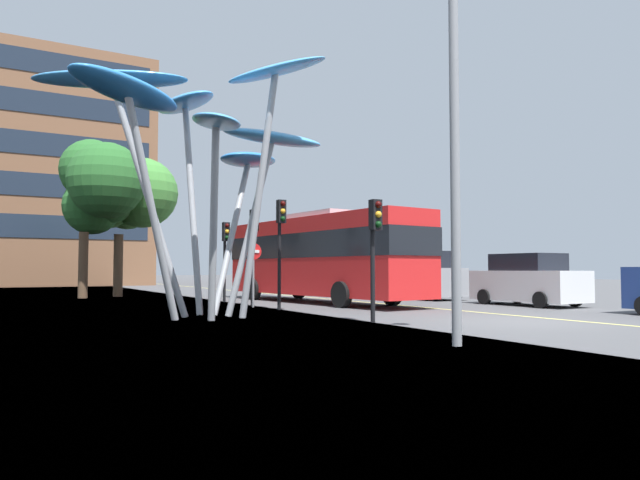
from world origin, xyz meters
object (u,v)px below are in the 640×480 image
at_px(red_bus, 320,254).
at_px(no_entry_sign, 254,264).
at_px(traffic_light_opposite, 226,244).
at_px(car_parked_far, 422,277).
at_px(traffic_light_kerb_far, 281,230).
at_px(street_lamp, 471,90).
at_px(traffic_light_kerb_near, 375,233).
at_px(traffic_light_island_mid, 254,236).
at_px(leaf_sculpture, 205,128).
at_px(car_parked_mid, 528,281).
at_px(car_side_street, 355,277).

bearing_deg(red_bus, no_entry_sign, -158.69).
height_order(traffic_light_opposite, car_parked_far, traffic_light_opposite).
relative_size(traffic_light_kerb_far, street_lamp, 0.50).
relative_size(traffic_light_kerb_near, traffic_light_kerb_far, 0.85).
distance_m(traffic_light_kerb_near, car_parked_far, 12.58).
distance_m(red_bus, traffic_light_opposite, 4.09).
distance_m(traffic_light_kerb_far, car_parked_far, 9.69).
bearing_deg(traffic_light_island_mid, car_parked_far, 8.01).
distance_m(leaf_sculpture, car_parked_far, 13.73).
bearing_deg(traffic_light_kerb_far, car_parked_far, 20.38).
relative_size(traffic_light_kerb_near, traffic_light_island_mid, 0.89).
relative_size(red_bus, traffic_light_island_mid, 3.22).
bearing_deg(street_lamp, traffic_light_island_mid, 86.75).
bearing_deg(traffic_light_island_mid, car_parked_mid, -25.24).
distance_m(traffic_light_opposite, car_parked_far, 9.27).
bearing_deg(street_lamp, no_entry_sign, 87.30).
distance_m(car_parked_far, no_entry_sign, 9.36).
bearing_deg(leaf_sculpture, traffic_light_kerb_near, -52.74).
relative_size(leaf_sculpture, street_lamp, 1.16).
relative_size(red_bus, leaf_sculpture, 1.34).
height_order(leaf_sculpture, traffic_light_kerb_near, leaf_sculpture).
relative_size(leaf_sculpture, traffic_light_opposite, 2.57).
bearing_deg(street_lamp, red_bus, 72.54).
height_order(traffic_light_kerb_near, car_parked_far, traffic_light_kerb_near).
bearing_deg(car_side_street, red_bus, -132.74).
height_order(leaf_sculpture, car_side_street, leaf_sculpture).
xyz_separation_m(car_parked_mid, car_parked_far, (-0.45, 5.77, 0.10)).
relative_size(traffic_light_kerb_near, no_entry_sign, 1.37).
bearing_deg(red_bus, traffic_light_kerb_near, -110.43).
bearing_deg(traffic_light_island_mid, traffic_light_opposite, 86.88).
relative_size(car_parked_far, street_lamp, 0.57).
xyz_separation_m(leaf_sculpture, car_side_street, (12.26, 10.67, -4.69)).
distance_m(traffic_light_kerb_far, car_side_street, 13.22).
relative_size(traffic_light_kerb_near, car_parked_mid, 0.73).
height_order(traffic_light_kerb_far, car_parked_mid, traffic_light_kerb_far).
relative_size(red_bus, traffic_light_kerb_far, 3.08).
bearing_deg(traffic_light_island_mid, traffic_light_kerb_near, -88.26).
bearing_deg(traffic_light_opposite, car_side_street, 23.06).
relative_size(red_bus, car_parked_far, 2.75).
bearing_deg(traffic_light_opposite, traffic_light_kerb_near, -89.80).
relative_size(red_bus, traffic_light_kerb_near, 3.62).
height_order(car_side_street, no_entry_sign, no_entry_sign).
bearing_deg(car_side_street, no_entry_sign, -140.71).
height_order(car_parked_mid, car_parked_far, car_parked_far).
bearing_deg(car_parked_far, red_bus, -178.00).
relative_size(traffic_light_kerb_near, street_lamp, 0.43).
bearing_deg(no_entry_sign, red_bus, 21.31).
height_order(red_bus, no_entry_sign, red_bus).
relative_size(red_bus, traffic_light_opposite, 3.44).
bearing_deg(traffic_light_opposite, traffic_light_kerb_far, -90.55).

